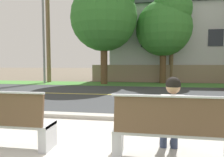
{
  "coord_description": "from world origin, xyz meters",
  "views": [
    {
      "loc": [
        0.98,
        -2.66,
        1.44
      ],
      "look_at": [
        0.02,
        3.37,
        1.0
      ],
      "focal_mm": 31.61,
      "sensor_mm": 36.0,
      "label": 1
    }
  ],
  "objects_px": {
    "bench_right": "(175,131)",
    "palm_tree_short": "(47,0)",
    "shade_tree_far_left": "(106,12)",
    "shade_tree_left": "(165,24)",
    "seated_person_white": "(172,113)",
    "streetlamp": "(45,29)"
  },
  "relations": [
    {
      "from": "shade_tree_left",
      "to": "shade_tree_far_left",
      "type": "bearing_deg",
      "value": -163.48
    },
    {
      "from": "streetlamp",
      "to": "palm_tree_short",
      "type": "relative_size",
      "value": 0.89
    },
    {
      "from": "bench_right",
      "to": "seated_person_white",
      "type": "distance_m",
      "value": 0.28
    },
    {
      "from": "shade_tree_left",
      "to": "palm_tree_short",
      "type": "relative_size",
      "value": 0.84
    },
    {
      "from": "palm_tree_short",
      "to": "bench_right",
      "type": "bearing_deg",
      "value": -56.19
    },
    {
      "from": "bench_right",
      "to": "streetlamp",
      "type": "xyz_separation_m",
      "value": [
        -7.86,
        11.13,
        3.65
      ]
    },
    {
      "from": "streetlamp",
      "to": "bench_right",
      "type": "bearing_deg",
      "value": -54.77
    },
    {
      "from": "seated_person_white",
      "to": "shade_tree_far_left",
      "type": "height_order",
      "value": "shade_tree_far_left"
    },
    {
      "from": "shade_tree_far_left",
      "to": "shade_tree_left",
      "type": "relative_size",
      "value": 1.16
    },
    {
      "from": "bench_right",
      "to": "palm_tree_short",
      "type": "relative_size",
      "value": 0.23
    },
    {
      "from": "shade_tree_far_left",
      "to": "bench_right",
      "type": "bearing_deg",
      "value": -74.1
    },
    {
      "from": "seated_person_white",
      "to": "palm_tree_short",
      "type": "relative_size",
      "value": 0.15
    },
    {
      "from": "bench_right",
      "to": "streetlamp",
      "type": "height_order",
      "value": "streetlamp"
    },
    {
      "from": "shade_tree_far_left",
      "to": "palm_tree_short",
      "type": "bearing_deg",
      "value": 169.96
    },
    {
      "from": "bench_right",
      "to": "shade_tree_far_left",
      "type": "height_order",
      "value": "shade_tree_far_left"
    },
    {
      "from": "bench_right",
      "to": "shade_tree_left",
      "type": "xyz_separation_m",
      "value": [
        1.12,
        12.36,
        3.97
      ]
    },
    {
      "from": "shade_tree_far_left",
      "to": "shade_tree_left",
      "type": "xyz_separation_m",
      "value": [
        4.28,
        1.27,
        -0.7
      ]
    },
    {
      "from": "seated_person_white",
      "to": "bench_right",
      "type": "bearing_deg",
      "value": -81.1
    },
    {
      "from": "bench_right",
      "to": "seated_person_white",
      "type": "height_order",
      "value": "seated_person_white"
    },
    {
      "from": "shade_tree_far_left",
      "to": "palm_tree_short",
      "type": "height_order",
      "value": "palm_tree_short"
    },
    {
      "from": "bench_right",
      "to": "shade_tree_far_left",
      "type": "xyz_separation_m",
      "value": [
        -3.16,
        11.09,
        4.67
      ]
    },
    {
      "from": "bench_right",
      "to": "palm_tree_short",
      "type": "height_order",
      "value": "palm_tree_short"
    }
  ]
}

